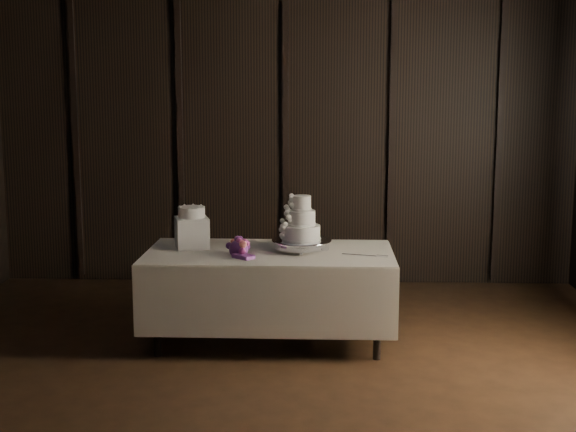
{
  "coord_description": "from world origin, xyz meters",
  "views": [
    {
      "loc": [
        0.34,
        -4.85,
        2.1
      ],
      "look_at": [
        0.1,
        1.45,
        1.05
      ],
      "focal_mm": 50.0,
      "sensor_mm": 36.0,
      "label": 1
    }
  ],
  "objects_px": {
    "wedding_cake": "(298,223)",
    "small_cake": "(192,212)",
    "box_pedestal": "(192,232)",
    "display_table": "(270,293)",
    "bouquet": "(238,248)",
    "cake_stand": "(302,245)"
  },
  "relations": [
    {
      "from": "display_table",
      "to": "wedding_cake",
      "type": "xyz_separation_m",
      "value": [
        0.23,
        0.02,
        0.58
      ]
    },
    {
      "from": "wedding_cake",
      "to": "box_pedestal",
      "type": "height_order",
      "value": "wedding_cake"
    },
    {
      "from": "wedding_cake",
      "to": "small_cake",
      "type": "height_order",
      "value": "wedding_cake"
    },
    {
      "from": "box_pedestal",
      "to": "small_cake",
      "type": "relative_size",
      "value": 1.18
    },
    {
      "from": "cake_stand",
      "to": "bouquet",
      "type": "xyz_separation_m",
      "value": [
        -0.49,
        -0.18,
        0.01
      ]
    },
    {
      "from": "wedding_cake",
      "to": "box_pedestal",
      "type": "distance_m",
      "value": 0.89
    },
    {
      "from": "wedding_cake",
      "to": "small_cake",
      "type": "xyz_separation_m",
      "value": [
        -0.88,
        0.11,
        0.06
      ]
    },
    {
      "from": "cake_stand",
      "to": "wedding_cake",
      "type": "distance_m",
      "value": 0.19
    },
    {
      "from": "bouquet",
      "to": "small_cake",
      "type": "distance_m",
      "value": 0.55
    },
    {
      "from": "small_cake",
      "to": "wedding_cake",
      "type": "bearing_deg",
      "value": -7.46
    },
    {
      "from": "display_table",
      "to": "wedding_cake",
      "type": "relative_size",
      "value": 5.56
    },
    {
      "from": "wedding_cake",
      "to": "box_pedestal",
      "type": "xyz_separation_m",
      "value": [
        -0.88,
        0.11,
        -0.11
      ]
    },
    {
      "from": "display_table",
      "to": "bouquet",
      "type": "xyz_separation_m",
      "value": [
        -0.24,
        -0.14,
        0.4
      ]
    },
    {
      "from": "bouquet",
      "to": "box_pedestal",
      "type": "height_order",
      "value": "box_pedestal"
    },
    {
      "from": "cake_stand",
      "to": "small_cake",
      "type": "relative_size",
      "value": 2.19
    },
    {
      "from": "wedding_cake",
      "to": "small_cake",
      "type": "distance_m",
      "value": 0.89
    },
    {
      "from": "wedding_cake",
      "to": "bouquet",
      "type": "relative_size",
      "value": 0.96
    },
    {
      "from": "wedding_cake",
      "to": "box_pedestal",
      "type": "bearing_deg",
      "value": 156.41
    },
    {
      "from": "cake_stand",
      "to": "bouquet",
      "type": "height_order",
      "value": "bouquet"
    },
    {
      "from": "wedding_cake",
      "to": "small_cake",
      "type": "bearing_deg",
      "value": 156.41
    },
    {
      "from": "cake_stand",
      "to": "box_pedestal",
      "type": "distance_m",
      "value": 0.91
    },
    {
      "from": "display_table",
      "to": "box_pedestal",
      "type": "height_order",
      "value": "box_pedestal"
    }
  ]
}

